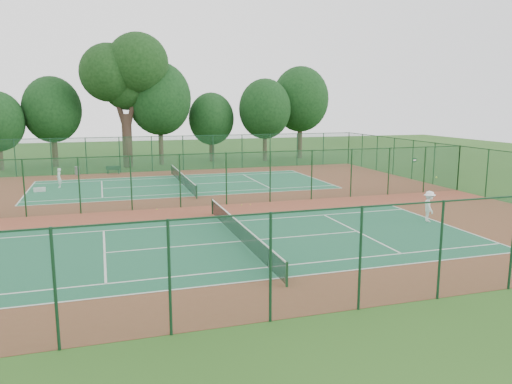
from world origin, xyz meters
TOP-DOWN VIEW (x-y plane):
  - ground at (0.00, 0.00)m, footprint 120.00×120.00m
  - red_pad at (0.00, 0.00)m, footprint 40.00×36.00m
  - court_near at (0.00, -9.00)m, footprint 23.77×10.97m
  - court_far at (0.00, 9.00)m, footprint 23.77×10.97m
  - fence_north at (0.00, 18.00)m, footprint 40.00×0.09m
  - fence_south at (0.00, -18.00)m, footprint 40.00×0.09m
  - fence_east at (20.00, 0.00)m, footprint 0.09×36.00m
  - fence_divider at (0.00, 0.00)m, footprint 40.00×0.09m
  - tennis_net_near at (0.00, -9.00)m, footprint 0.10×12.90m
  - tennis_net_far at (0.00, 9.00)m, footprint 0.10×12.90m
  - player_near at (11.38, -8.21)m, footprint 1.03×1.31m
  - player_far at (-9.64, 10.49)m, footprint 0.38×0.57m
  - trash_bin at (-8.55, 17.50)m, footprint 0.55×0.55m
  - bench at (-5.31, 17.38)m, footprint 1.33×0.62m
  - kit_bag at (-10.95, 8.93)m, footprint 0.89×0.40m
  - stray_ball_a at (3.00, -0.64)m, footprint 0.06×0.06m
  - stray_ball_b at (2.40, -0.63)m, footprint 0.07×0.07m
  - stray_ball_c at (-3.12, -0.34)m, footprint 0.07×0.07m
  - big_tree at (-3.53, 22.49)m, footprint 9.01×6.60m
  - evergreen_row at (0.50, 24.25)m, footprint 39.00×5.00m

SIDE VIEW (x-z plane):
  - ground at x=0.00m, z-range 0.00..0.00m
  - evergreen_row at x=0.50m, z-range -6.00..6.00m
  - red_pad at x=0.00m, z-range 0.00..0.01m
  - court_near at x=0.00m, z-range 0.01..0.02m
  - court_far at x=0.00m, z-range 0.01..0.02m
  - stray_ball_a at x=3.00m, z-range 0.01..0.07m
  - stray_ball_b at x=2.40m, z-range 0.01..0.08m
  - stray_ball_c at x=-3.12m, z-range 0.01..0.08m
  - kit_bag at x=-10.95m, z-range 0.01..0.33m
  - bench at x=-5.31m, z-range 0.02..0.81m
  - trash_bin at x=-8.55m, z-range 0.01..0.83m
  - tennis_net_near at x=0.00m, z-range 0.06..1.03m
  - tennis_net_far at x=0.00m, z-range 0.06..1.03m
  - player_far at x=-9.64m, z-range 0.02..1.58m
  - player_near at x=11.38m, z-range 0.02..1.79m
  - fence_east at x=20.00m, z-range 0.01..3.51m
  - fence_north at x=0.00m, z-range 0.01..3.51m
  - fence_south at x=0.00m, z-range 0.01..3.51m
  - fence_divider at x=0.00m, z-range 0.01..3.51m
  - big_tree at x=-3.53m, z-range 2.88..16.72m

